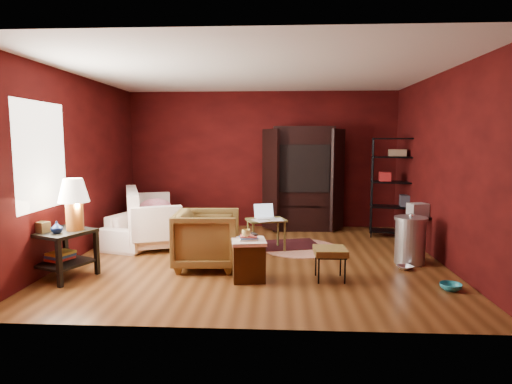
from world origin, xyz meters
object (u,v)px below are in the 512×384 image
at_px(tv_armoire, 303,176).
at_px(wire_shelving, 397,183).
at_px(sofa, 147,221).
at_px(hamper, 249,259).
at_px(laptop_desk, 266,222).
at_px(armchair, 207,236).
at_px(side_table, 68,218).

xyz_separation_m(tv_armoire, wire_shelving, (1.71, -0.61, -0.07)).
xyz_separation_m(sofa, hamper, (1.96, -2.02, -0.09)).
bearing_deg(hamper, tv_armoire, 75.24).
height_order(laptop_desk, wire_shelving, wire_shelving).
distance_m(hamper, laptop_desk, 1.55).
distance_m(sofa, armchair, 2.00).
bearing_deg(armchair, laptop_desk, -41.79).
bearing_deg(side_table, laptop_desk, 31.02).
distance_m(armchair, hamper, 0.84).
xyz_separation_m(sofa, laptop_desk, (2.13, -0.50, 0.10)).
height_order(armchair, wire_shelving, wire_shelving).
height_order(side_table, hamper, side_table).
relative_size(armchair, wire_shelving, 0.49).
bearing_deg(tv_armoire, wire_shelving, -21.43).
distance_m(sofa, hamper, 2.82).
bearing_deg(laptop_desk, tv_armoire, 49.96).
bearing_deg(wire_shelving, hamper, -124.71).
relative_size(side_table, hamper, 2.16).
distance_m(laptop_desk, wire_shelving, 2.71).
bearing_deg(side_table, sofa, 78.52).
bearing_deg(wire_shelving, sofa, -162.67).
relative_size(sofa, armchair, 2.10).
bearing_deg(armchair, sofa, 38.63).
xyz_separation_m(armchair, tv_armoire, (1.49, 2.74, 0.63)).
bearing_deg(hamper, side_table, -179.94).
distance_m(laptop_desk, tv_armoire, 1.98).
bearing_deg(sofa, side_table, -176.21).
height_order(hamper, laptop_desk, laptop_desk).
bearing_deg(sofa, hamper, -120.69).
distance_m(armchair, tv_armoire, 3.19).
height_order(sofa, laptop_desk, laptop_desk).
bearing_deg(armchair, side_table, 103.93).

